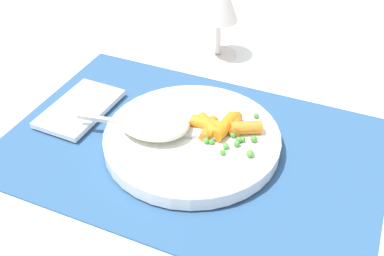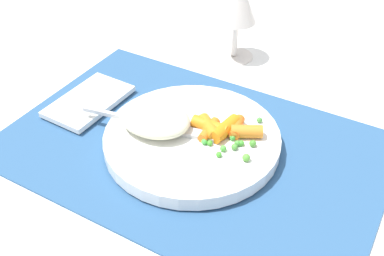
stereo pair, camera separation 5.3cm
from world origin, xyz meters
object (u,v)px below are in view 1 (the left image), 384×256
object	(u,v)px
rice_mound	(153,121)
carrot_portion	(220,126)
plate	(192,139)
fork	(160,128)
napkin	(80,108)

from	to	relation	value
rice_mound	carrot_portion	xyz separation A→B (m)	(0.08, 0.03, -0.01)
plate	fork	size ratio (longest dim) A/B	1.22
carrot_portion	napkin	distance (m)	0.21
rice_mound	fork	xyz separation A→B (m)	(0.01, 0.00, -0.01)
carrot_portion	fork	distance (m)	0.08
fork	napkin	world-z (taller)	fork
napkin	fork	bearing A→B (deg)	-5.77
carrot_portion	plate	bearing A→B (deg)	-147.15
plate	carrot_portion	world-z (taller)	carrot_portion
plate	napkin	bearing A→B (deg)	178.10
rice_mound	napkin	world-z (taller)	rice_mound
plate	napkin	world-z (taller)	plate
rice_mound	carrot_portion	size ratio (longest dim) A/B	1.07
carrot_portion	napkin	bearing A→B (deg)	-176.10
rice_mound	carrot_portion	world-z (taller)	rice_mound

